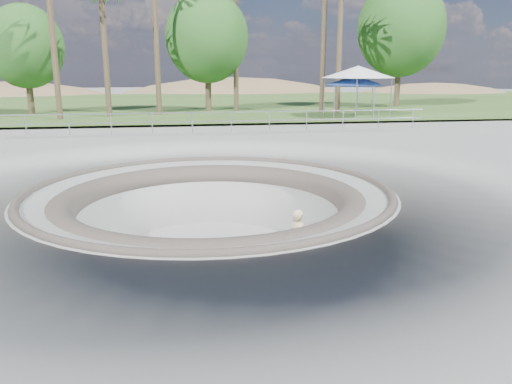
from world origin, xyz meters
TOP-DOWN VIEW (x-y plane):
  - ground at (0.00, 0.00)m, footprint 180.00×180.00m
  - skate_bowl at (0.00, 0.00)m, footprint 14.00×14.00m
  - grass_strip at (0.00, 34.00)m, footprint 180.00×36.00m
  - distant_hills at (3.78, 57.17)m, footprint 103.20×45.00m
  - safety_railing at (0.00, 12.00)m, footprint 25.00×0.06m
  - skateboard at (2.12, -1.86)m, footprint 0.88×0.49m
  - skater at (2.12, -1.86)m, footprint 0.62×0.72m
  - canopy_white at (10.98, 18.00)m, footprint 5.91×5.91m
  - canopy_blue at (10.76, 18.00)m, footprint 4.98×4.98m
  - bushy_tree_left at (-10.75, 23.78)m, footprint 5.17×4.70m
  - bushy_tree_mid at (1.69, 24.27)m, footprint 6.02×5.47m
  - bushy_tree_right at (17.49, 26.11)m, footprint 7.08×6.44m

SIDE VIEW (x-z plane):
  - distant_hills at x=3.78m, z-range -21.32..7.28m
  - skateboard at x=2.12m, z-range -1.87..-1.79m
  - skate_bowl at x=0.00m, z-range -3.88..0.22m
  - skater at x=2.12m, z-range -1.81..-0.13m
  - ground at x=0.00m, z-range 0.00..0.00m
  - grass_strip at x=0.00m, z-range 0.16..0.28m
  - safety_railing at x=0.00m, z-range 0.18..1.20m
  - canopy_blue at x=10.76m, z-range 1.28..3.93m
  - canopy_white at x=10.98m, z-range 1.50..4.75m
  - bushy_tree_left at x=-10.75m, z-range 1.06..8.52m
  - bushy_tree_mid at x=1.69m, z-range 1.22..9.90m
  - bushy_tree_right at x=17.49m, z-range 1.40..11.62m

